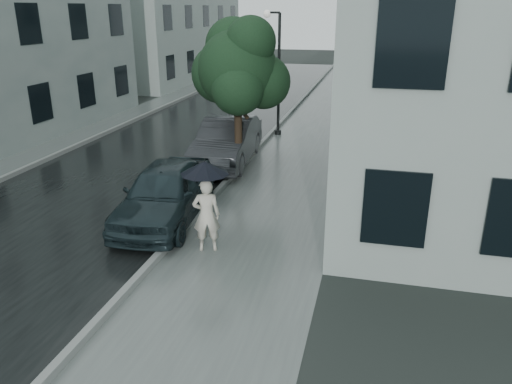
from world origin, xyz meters
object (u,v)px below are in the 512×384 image
(street_tree, at_px, (238,68))
(car_far, at_px, (227,141))
(lamp_post, at_px, (275,65))
(pedestrian, at_px, (207,215))
(car_near, at_px, (165,192))

(street_tree, bearing_deg, car_far, 124.88)
(lamp_post, bearing_deg, pedestrian, -76.84)
(street_tree, height_order, lamp_post, lamp_post)
(lamp_post, height_order, car_near, lamp_post)
(car_far, bearing_deg, street_tree, -58.63)
(pedestrian, relative_size, street_tree, 0.34)
(pedestrian, bearing_deg, street_tree, -100.04)
(lamp_post, distance_m, car_far, 5.15)
(car_far, bearing_deg, pedestrian, -80.41)
(lamp_post, relative_size, car_far, 1.07)
(lamp_post, height_order, car_far, lamp_post)
(pedestrian, relative_size, lamp_post, 0.33)
(car_far, bearing_deg, car_near, -94.10)
(lamp_post, relative_size, car_near, 1.16)
(street_tree, height_order, car_far, street_tree)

